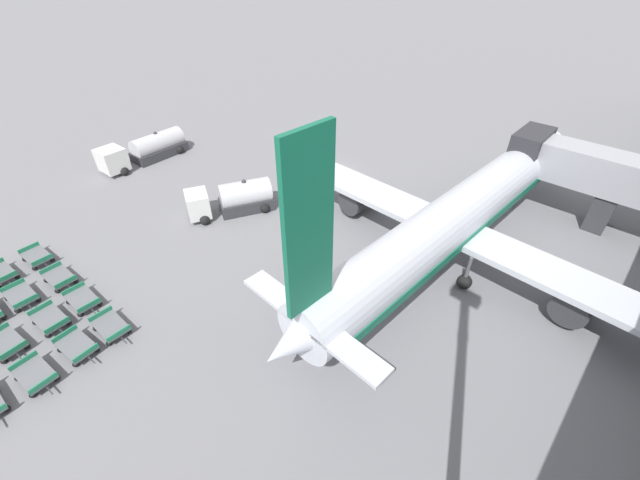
# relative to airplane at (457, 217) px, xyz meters

# --- Properties ---
(ground_plane) EXTENTS (500.00, 500.00, 0.00)m
(ground_plane) POSITION_rel_airplane_xyz_m (-15.46, 4.39, -3.46)
(ground_plane) COLOR gray
(airplane) EXTENTS (34.07, 36.72, 14.40)m
(airplane) POSITION_rel_airplane_xyz_m (0.00, 0.00, 0.00)
(airplane) COLOR silver
(airplane) RESTS_ON ground_plane
(fuel_tanker_primary) EXTENTS (5.47, 7.83, 3.01)m
(fuel_tanker_primary) POSITION_rel_airplane_xyz_m (-17.25, -7.44, -2.20)
(fuel_tanker_primary) COLOR white
(fuel_tanker_primary) RESTS_ON ground_plane
(fuel_tanker_secondary) EXTENTS (3.86, 9.90, 2.90)m
(fuel_tanker_secondary) POSITION_rel_airplane_xyz_m (-33.11, -7.54, -2.22)
(fuel_tanker_secondary) COLOR white
(fuel_tanker_secondary) RESTS_ON ground_plane
(baggage_dolly_row_mid_a_col_c) EXTENTS (3.27, 1.87, 0.92)m
(baggage_dolly_row_mid_a_col_c) POSITION_rel_airplane_xyz_m (-14.98, -26.36, -3.00)
(baggage_dolly_row_mid_a_col_c) COLOR slate
(baggage_dolly_row_mid_a_col_c) RESTS_ON ground_plane
(baggage_dolly_row_mid_a_col_d) EXTENTS (3.26, 1.83, 0.92)m
(baggage_dolly_row_mid_a_col_d) POSITION_rel_airplane_xyz_m (-11.36, -25.92, -3.00)
(baggage_dolly_row_mid_a_col_d) COLOR slate
(baggage_dolly_row_mid_a_col_d) RESTS_ON ground_plane
(baggage_dolly_row_mid_b_col_a) EXTENTS (3.25, 1.80, 0.92)m
(baggage_dolly_row_mid_b_col_a) POSITION_rel_airplane_xyz_m (-22.46, -24.78, -3.00)
(baggage_dolly_row_mid_b_col_a) COLOR slate
(baggage_dolly_row_mid_b_col_a) RESTS_ON ground_plane
(baggage_dolly_row_mid_b_col_b) EXTENTS (3.23, 1.73, 0.92)m
(baggage_dolly_row_mid_b_col_b) POSITION_rel_airplane_xyz_m (-18.83, -24.51, -3.00)
(baggage_dolly_row_mid_b_col_b) COLOR slate
(baggage_dolly_row_mid_b_col_b) RESTS_ON ground_plane
(baggage_dolly_row_mid_b_col_c) EXTENTS (3.25, 1.78, 0.92)m
(baggage_dolly_row_mid_b_col_c) POSITION_rel_airplane_xyz_m (-15.11, -23.90, -3.00)
(baggage_dolly_row_mid_b_col_c) COLOR slate
(baggage_dolly_row_mid_b_col_c) RESTS_ON ground_plane
(baggage_dolly_row_mid_b_col_d) EXTENTS (3.26, 1.84, 0.92)m
(baggage_dolly_row_mid_b_col_d) POSITION_rel_airplane_xyz_m (-11.68, -23.59, -3.00)
(baggage_dolly_row_mid_b_col_d) COLOR slate
(baggage_dolly_row_mid_b_col_d) RESTS_ON ground_plane
(baggage_dolly_row_far_col_a) EXTENTS (3.25, 1.78, 0.92)m
(baggage_dolly_row_far_col_a) POSITION_rel_airplane_xyz_m (-22.69, -22.33, -3.00)
(baggage_dolly_row_far_col_a) COLOR slate
(baggage_dolly_row_far_col_a) RESTS_ON ground_plane
(baggage_dolly_row_far_col_b) EXTENTS (3.24, 1.76, 0.92)m
(baggage_dolly_row_far_col_b) POSITION_rel_airplane_xyz_m (-18.87, -22.04, -3.00)
(baggage_dolly_row_far_col_b) COLOR slate
(baggage_dolly_row_far_col_b) RESTS_ON ground_plane
(baggage_dolly_row_far_col_c) EXTENTS (3.22, 1.70, 0.92)m
(baggage_dolly_row_far_col_c) POSITION_rel_airplane_xyz_m (-15.40, -21.80, -3.00)
(baggage_dolly_row_far_col_c) COLOR slate
(baggage_dolly_row_far_col_c) RESTS_ON ground_plane
(baggage_dolly_row_far_col_d) EXTENTS (3.22, 1.69, 0.92)m
(baggage_dolly_row_far_col_d) POSITION_rel_airplane_xyz_m (-11.70, -21.53, -3.00)
(baggage_dolly_row_far_col_d) COLOR slate
(baggage_dolly_row_far_col_d) RESTS_ON ground_plane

